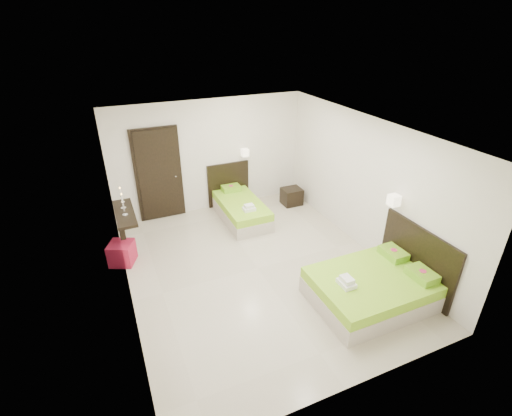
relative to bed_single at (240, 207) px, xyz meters
name	(u,v)px	position (x,y,z in m)	size (l,w,h in m)	color
floor	(258,268)	(-0.43, -1.96, -0.26)	(5.50, 5.50, 0.00)	#BFB49E
bed_single	(240,207)	(0.00, 0.00, 0.00)	(1.04, 1.73, 1.42)	#BDB2A1
bed_double	(375,286)	(0.98, -3.50, 0.02)	(1.85, 1.57, 1.53)	#BDB2A1
nightstand	(292,196)	(1.43, 0.14, -0.06)	(0.46, 0.41, 0.41)	black
ottoman	(122,253)	(-2.69, -0.77, -0.05)	(0.42, 0.42, 0.42)	maroon
door	(159,175)	(-1.62, 0.73, 0.79)	(1.02, 0.15, 2.14)	black
console_shelf	(124,214)	(-2.51, -0.36, 0.55)	(0.35, 1.20, 0.78)	black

